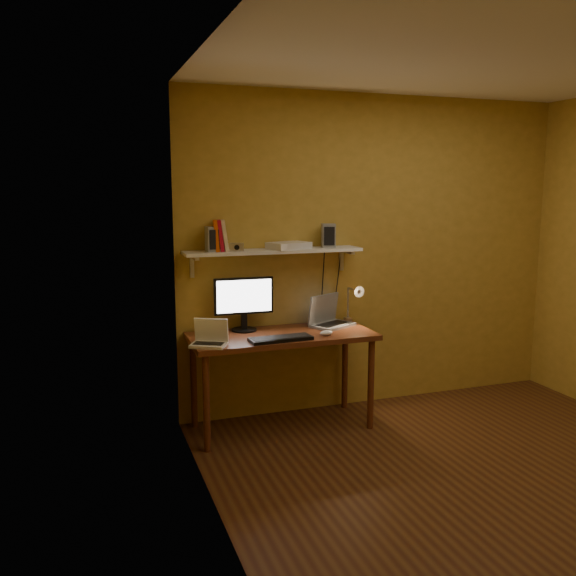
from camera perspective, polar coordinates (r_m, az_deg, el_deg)
name	(u,v)px	position (r m, az deg, el deg)	size (l,w,h in m)	color
room	(500,280)	(3.87, 19.21, 0.71)	(3.44, 3.24, 2.64)	#563316
desk	(282,345)	(4.66, -0.57, -5.32)	(1.40, 0.60, 0.75)	brown
wall_shelf	(274,251)	(4.72, -1.34, 3.44)	(1.40, 0.25, 0.21)	silver
monitor	(244,301)	(4.70, -4.16, -1.22)	(0.46, 0.20, 0.42)	black
laptop	(328,317)	(4.91, 3.80, -2.76)	(0.40, 0.36, 0.25)	gray
netbook	(210,338)	(4.33, -7.33, -4.66)	(0.30, 0.27, 0.19)	silver
keyboard	(281,339)	(4.44, -0.69, -4.77)	(0.46, 0.15, 0.02)	black
mouse	(326,333)	(4.59, 3.60, -4.22)	(0.10, 0.07, 0.04)	silver
desk_lamp	(354,299)	(4.95, 6.21, -1.00)	(0.09, 0.23, 0.38)	silver
speaker_left	(213,239)	(4.58, -7.01, 4.57)	(0.10, 0.10, 0.19)	gray
speaker_right	(328,236)	(4.88, 3.80, 4.92)	(0.10, 0.10, 0.19)	gray
books	(220,236)	(4.61, -6.34, 4.90)	(0.14, 0.17, 0.23)	#D84B07
shelf_camera	(237,247)	(4.57, -4.81, 3.83)	(0.11, 0.06, 0.06)	silver
router	(289,245)	(4.75, 0.07, 4.00)	(0.31, 0.21, 0.05)	silver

